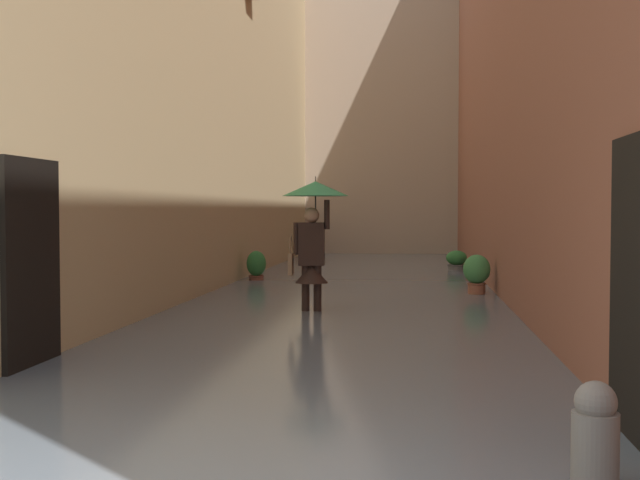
% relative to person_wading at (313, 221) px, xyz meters
% --- Properties ---
extents(ground_plane, '(60.00, 60.00, 0.00)m').
position_rel_person_wading_xyz_m(ground_plane, '(-0.37, -3.62, -1.52)').
color(ground_plane, '#605B56').
extents(flood_water, '(6.01, 29.56, 0.17)m').
position_rel_person_wading_xyz_m(flood_water, '(-0.37, -3.62, -1.43)').
color(flood_water, slate).
rests_on(flood_water, ground_plane).
extents(building_facade_right, '(2.04, 27.56, 10.20)m').
position_rel_person_wading_xyz_m(building_facade_right, '(3.14, -3.61, 3.58)').
color(building_facade_right, tan).
rests_on(building_facade_right, ground_plane).
extents(building_facade_far, '(8.81, 1.80, 9.78)m').
position_rel_person_wading_xyz_m(building_facade_far, '(-0.37, -16.30, 3.37)').
color(building_facade_far, tan).
rests_on(building_facade_far, ground_plane).
extents(person_wading, '(0.99, 0.99, 2.19)m').
position_rel_person_wading_xyz_m(person_wading, '(0.00, 0.00, 0.00)').
color(person_wading, black).
rests_on(person_wading, ground_plane).
extents(potted_plant_mid_right, '(0.42, 0.42, 0.80)m').
position_rel_person_wading_xyz_m(potted_plant_mid_right, '(1.89, -5.08, -1.08)').
color(potted_plant_mid_right, brown).
rests_on(potted_plant_mid_right, ground_plane).
extents(potted_plant_far_left, '(0.52, 0.52, 0.67)m').
position_rel_person_wading_xyz_m(potted_plant_far_left, '(-2.56, -8.32, -1.15)').
color(potted_plant_far_left, '#66605B').
rests_on(potted_plant_far_left, ground_plane).
extents(potted_plant_near_left, '(0.49, 0.49, 0.88)m').
position_rel_person_wading_xyz_m(potted_plant_near_left, '(-2.63, -2.76, -1.00)').
color(potted_plant_near_left, '#9E563D').
rests_on(potted_plant_near_left, ground_plane).
extents(mooring_bollard, '(0.26, 0.26, 0.76)m').
position_rel_person_wading_xyz_m(mooring_bollard, '(-2.49, 7.29, -1.14)').
color(mooring_bollard, slate).
rests_on(mooring_bollard, ground_plane).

